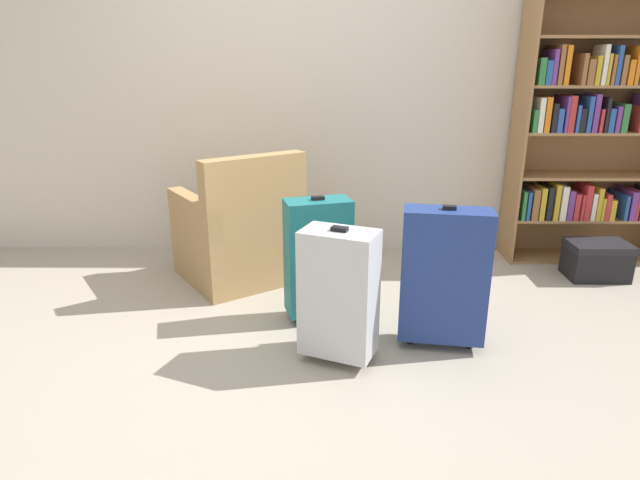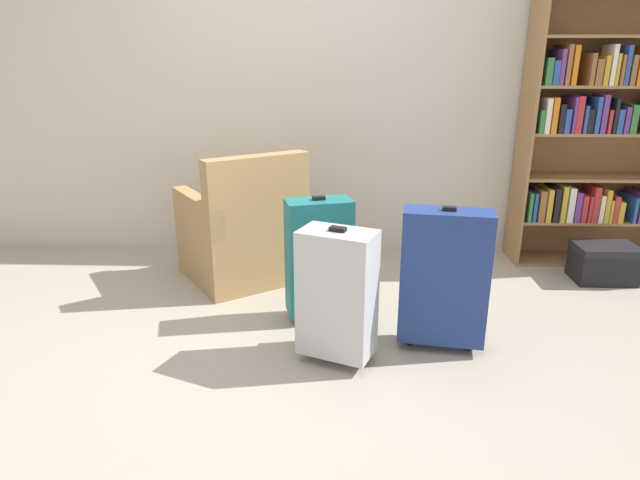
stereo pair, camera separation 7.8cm
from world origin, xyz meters
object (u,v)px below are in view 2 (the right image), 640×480
mug (314,270)px  storage_box (604,262)px  bookshelf (605,134)px  suitcase_silver (337,293)px  suitcase_navy_blue (444,277)px  suitcase_teal (319,257)px  armchair (243,235)px

mug → storage_box: (2.00, 0.01, 0.09)m
bookshelf → suitcase_silver: (-1.90, -1.53, -0.58)m
suitcase_navy_blue → suitcase_teal: size_ratio=1.04×
suitcase_navy_blue → armchair: bearing=142.4°
bookshelf → armchair: (-2.55, -0.45, -0.64)m
bookshelf → suitcase_teal: bookshelf is taller
suitcase_navy_blue → mug: bearing=126.9°
armchair → suitcase_silver: (0.65, -1.08, 0.05)m
armchair → suitcase_silver: bearing=-58.8°
armchair → suitcase_teal: bearing=-48.3°
bookshelf → mug: (-2.06, -0.43, -0.91)m
storage_box → armchair: bearing=-179.2°
suitcase_navy_blue → suitcase_silver: bearing=-164.6°
bookshelf → armchair: size_ratio=1.97×
suitcase_silver → storage_box: bearing=31.1°
armchair → suitcase_teal: armchair is taller
storage_box → suitcase_teal: 2.07m
mug → suitcase_navy_blue: (0.71, -0.95, 0.35)m
storage_box → suitcase_navy_blue: suitcase_navy_blue is taller
bookshelf → suitcase_teal: size_ratio=2.57×
storage_box → suitcase_teal: size_ratio=0.55×
bookshelf → suitcase_navy_blue: 2.01m
suitcase_silver → suitcase_teal: bearing=103.1°
armchair → suitcase_silver: 1.26m
armchair → mug: size_ratio=8.11×
suitcase_silver → suitcase_teal: (-0.11, 0.47, 0.02)m
suitcase_silver → bookshelf: bearing=38.8°
armchair → bookshelf: bearing=10.0°
armchair → storage_box: armchair is taller
armchair → mug: armchair is taller
bookshelf → suitcase_navy_blue: bearing=-134.5°
bookshelf → suitcase_navy_blue: bookshelf is taller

